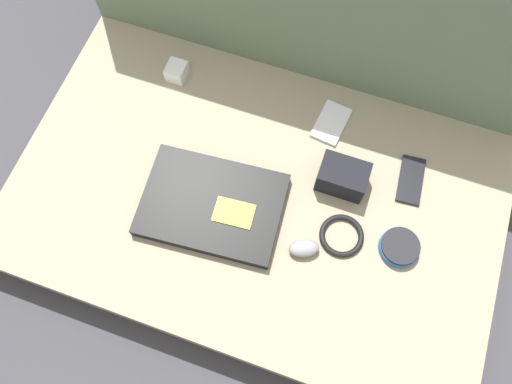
% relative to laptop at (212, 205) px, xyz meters
% --- Properties ---
extents(ground_plane, '(8.00, 8.00, 0.00)m').
position_rel_laptop_xyz_m(ground_plane, '(0.09, 0.06, -0.13)').
color(ground_plane, '#38383D').
extents(couch_seat, '(1.14, 0.71, 0.12)m').
position_rel_laptop_xyz_m(couch_seat, '(0.09, 0.06, -0.07)').
color(couch_seat, gray).
rests_on(couch_seat, ground_plane).
extents(couch_backrest, '(1.14, 0.20, 0.54)m').
position_rel_laptop_xyz_m(couch_backrest, '(0.09, 0.52, 0.14)').
color(couch_backrest, '#60755B').
rests_on(couch_backrest, ground_plane).
extents(laptop, '(0.34, 0.25, 0.03)m').
position_rel_laptop_xyz_m(laptop, '(0.00, 0.00, 0.00)').
color(laptop, black).
rests_on(laptop, couch_seat).
extents(computer_mouse, '(0.08, 0.06, 0.03)m').
position_rel_laptop_xyz_m(computer_mouse, '(0.23, -0.03, 0.00)').
color(computer_mouse, gray).
rests_on(computer_mouse, couch_seat).
extents(speaker_puck, '(0.09, 0.09, 0.03)m').
position_rel_laptop_xyz_m(speaker_puck, '(0.43, 0.05, -0.00)').
color(speaker_puck, '#1E569E').
rests_on(speaker_puck, couch_seat).
extents(phone_silver, '(0.08, 0.12, 0.01)m').
position_rel_laptop_xyz_m(phone_silver, '(0.20, 0.30, -0.01)').
color(phone_silver, silver).
rests_on(phone_silver, couch_seat).
extents(phone_black, '(0.06, 0.12, 0.01)m').
position_rel_laptop_xyz_m(phone_black, '(0.42, 0.22, -0.01)').
color(phone_black, black).
rests_on(phone_black, couch_seat).
extents(camera_pouch, '(0.11, 0.08, 0.07)m').
position_rel_laptop_xyz_m(camera_pouch, '(0.26, 0.16, 0.02)').
color(camera_pouch, black).
rests_on(camera_pouch, couch_seat).
extents(charger_brick, '(0.05, 0.05, 0.04)m').
position_rel_laptop_xyz_m(charger_brick, '(-0.22, 0.31, 0.01)').
color(charger_brick, silver).
rests_on(charger_brick, couch_seat).
extents(cable_coil, '(0.10, 0.10, 0.01)m').
position_rel_laptop_xyz_m(cable_coil, '(0.30, 0.03, -0.01)').
color(cable_coil, black).
rests_on(cable_coil, couch_seat).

